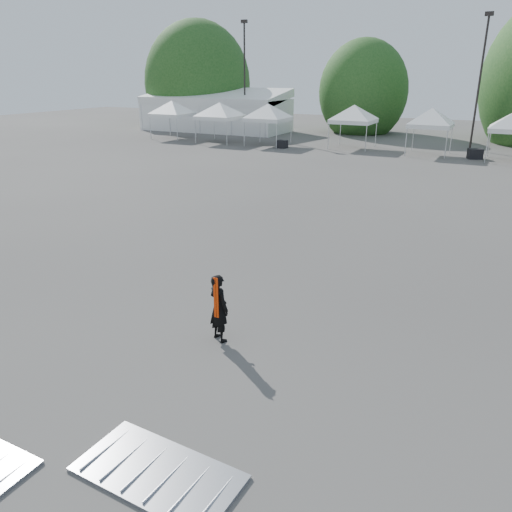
% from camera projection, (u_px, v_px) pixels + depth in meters
% --- Properties ---
extents(ground, '(120.00, 120.00, 0.00)m').
position_uv_depth(ground, '(240.00, 295.00, 13.48)').
color(ground, '#474442').
rests_on(ground, ground).
extents(marquee, '(15.00, 6.25, 4.23)m').
position_uv_depth(marquee, '(215.00, 111.00, 51.44)').
color(marquee, white).
rests_on(marquee, ground).
extents(light_pole_west, '(0.60, 0.25, 10.30)m').
position_uv_depth(light_pole_west, '(245.00, 72.00, 47.60)').
color(light_pole_west, black).
rests_on(light_pole_west, ground).
extents(light_pole_east, '(0.60, 0.25, 9.80)m').
position_uv_depth(light_pole_east, '(480.00, 75.00, 37.09)').
color(light_pole_east, black).
rests_on(light_pole_east, ground).
extents(tree_far_w, '(4.80, 4.80, 7.30)m').
position_uv_depth(tree_far_w, '(198.00, 84.00, 54.77)').
color(tree_far_w, '#382314').
rests_on(tree_far_w, ground).
extents(tree_mid_w, '(4.16, 4.16, 6.33)m').
position_uv_depth(tree_mid_w, '(363.00, 92.00, 49.01)').
color(tree_mid_w, '#382314').
rests_on(tree_mid_w, ground).
extents(tent_a, '(4.43, 4.43, 3.88)m').
position_uv_depth(tent_a, '(172.00, 104.00, 44.98)').
color(tent_a, silver).
rests_on(tent_a, ground).
extents(tent_b, '(4.66, 4.66, 3.88)m').
position_uv_depth(tent_b, '(220.00, 106.00, 42.35)').
color(tent_b, silver).
rests_on(tent_b, ground).
extents(tent_c, '(4.41, 4.41, 3.88)m').
position_uv_depth(tent_c, '(268.00, 107.00, 40.55)').
color(tent_c, silver).
rests_on(tent_c, ground).
extents(tent_d, '(4.52, 4.52, 3.88)m').
position_uv_depth(tent_d, '(354.00, 108.00, 39.05)').
color(tent_d, silver).
rests_on(tent_d, ground).
extents(tent_e, '(4.17, 4.17, 3.88)m').
position_uv_depth(tent_e, '(432.00, 112.00, 35.73)').
color(tent_e, silver).
rests_on(tent_e, ground).
extents(man, '(0.68, 0.58, 1.57)m').
position_uv_depth(man, '(219.00, 308.00, 10.98)').
color(man, black).
rests_on(man, ground).
extents(barrier_mid, '(2.56, 1.36, 0.08)m').
position_uv_depth(barrier_mid, '(158.00, 473.00, 7.44)').
color(barrier_mid, '#A7A9AF').
rests_on(barrier_mid, ground).
extents(crate_west, '(0.86, 0.71, 0.61)m').
position_uv_depth(crate_west, '(282.00, 144.00, 39.90)').
color(crate_west, black).
rests_on(crate_west, ground).
extents(crate_mid, '(1.12, 1.01, 0.71)m').
position_uv_depth(crate_mid, '(475.00, 154.00, 34.78)').
color(crate_mid, black).
rests_on(crate_mid, ground).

